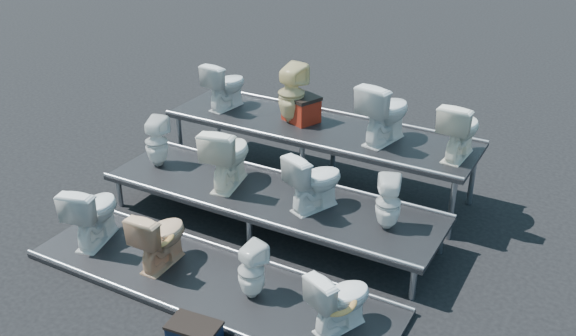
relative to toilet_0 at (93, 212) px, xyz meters
The scene contains 18 objects.
ground 2.11m from the toilet_0, 39.10° to the left, with size 80.00×80.00×0.00m, color black.
tier_front 1.65m from the toilet_0, ahead, with size 4.20×1.20×0.06m, color black.
tier_mid 2.07m from the toilet_0, 39.10° to the left, with size 4.20×1.20×0.46m, color black.
tier_back 3.05m from the toilet_0, 58.40° to the left, with size 4.20×1.20×0.86m, color black.
toilet_0 is the anchor object (origin of this frame).
toilet_1 0.98m from the toilet_0, ahead, with size 0.39×0.69×0.70m, color tan.
toilet_2 2.14m from the toilet_0, ahead, with size 0.28×0.28×0.61m, color silver.
toilet_3 3.13m from the toilet_0, ahead, with size 0.37×0.65×0.66m, color silver.
toilet_4 1.35m from the toilet_0, 94.18° to the left, with size 0.29×0.30×0.65m, color silver.
toilet_5 1.70m from the toilet_0, 52.21° to the left, with size 0.45×0.78×0.80m, color white.
toilet_6 2.58m from the toilet_0, 30.67° to the left, with size 0.39×0.69×0.70m, color silver.
toilet_7 3.36m from the toilet_0, 22.86° to the left, with size 0.28×0.28×0.61m, color silver.
toilet_8 2.71m from the toilet_0, 87.32° to the left, with size 0.38×0.66×0.68m, color silver.
toilet_9 2.97m from the toilet_0, 65.56° to the left, with size 0.36×0.36×0.79m, color beige.
toilet_10 3.70m from the toilet_0, 46.08° to the left, with size 0.44×0.78×0.79m, color silver.
toilet_11 4.39m from the toilet_0, 37.02° to the left, with size 0.40×0.70×0.71m, color white.
red_crate 3.02m from the toilet_0, 64.26° to the left, with size 0.44×0.35×0.31m, color maroon.
step_stool 2.17m from the toilet_0, 21.59° to the right, with size 0.47×0.28×0.17m, color black.
Camera 1 is at (3.43, -5.77, 4.23)m, focal length 40.00 mm.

